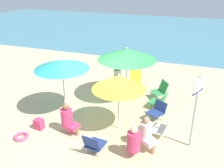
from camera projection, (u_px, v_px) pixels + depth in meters
The scene contains 18 objects.
ground_plane at pixel (92, 117), 8.26m from camera, with size 40.00×40.00×0.00m, color #D3BC8C.
sea_water at pixel (162, 31), 20.62m from camera, with size 40.00×16.00×0.01m, color teal.
umbrella_yellow at pixel (119, 82), 7.03m from camera, with size 1.58×1.58×1.83m.
umbrella_teal at pixel (62, 64), 7.85m from camera, with size 1.77×1.77×1.96m.
umbrella_green at pixel (127, 54), 8.69m from camera, with size 2.10×2.10×2.06m.
beach_chair_a at pixel (136, 78), 10.45m from camera, with size 0.62×0.70×0.64m.
beach_chair_b at pixel (161, 90), 9.35m from camera, with size 0.70×0.71×0.69m.
beach_chair_c at pixel (94, 144), 6.46m from camera, with size 0.52×0.62×0.64m.
beach_chair_d at pixel (163, 127), 7.19m from camera, with size 0.55×0.59×0.61m.
beach_chair_e at pixel (157, 110), 8.00m from camera, with size 0.68×0.71×0.60m.
beach_chair_f at pixel (159, 101), 8.63m from camera, with size 0.67×0.61×0.63m.
person_a at pixel (68, 118), 7.29m from camera, with size 0.57×0.40×0.97m.
person_b at pixel (134, 141), 6.31m from camera, with size 0.43×0.56×0.95m.
person_c at pixel (147, 133), 6.62m from camera, with size 0.55×0.51×0.95m.
person_d at pixel (116, 76), 10.24m from camera, with size 0.55×0.36×0.96m.
warning_sign at pixel (196, 101), 6.32m from camera, with size 0.25×0.51×2.10m.
swim_ring at pixel (21, 137), 7.19m from camera, with size 0.43×0.43×0.09m, color #E54C7F.
beach_bag at pixel (39, 124), 7.58m from camera, with size 0.26×0.22×0.33m, color #DB3866.
Camera 1 is at (3.00, -6.46, 4.39)m, focal length 39.52 mm.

